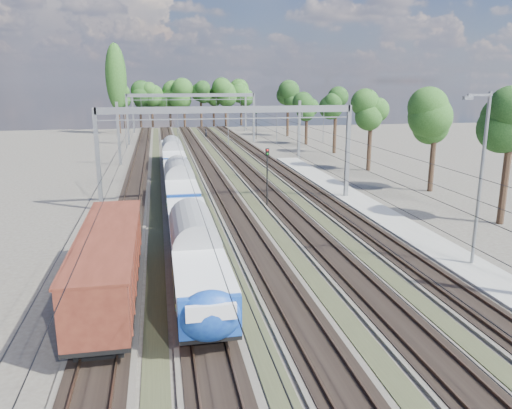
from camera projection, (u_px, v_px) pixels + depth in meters
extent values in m
plane|color=#47423A|center=(345.00, 398.00, 18.10)|extent=(220.00, 220.00, 0.00)
cube|color=#47423A|center=(137.00, 177.00, 59.28)|extent=(3.00, 130.00, 0.15)
cube|color=black|center=(137.00, 176.00, 59.25)|extent=(2.50, 130.00, 0.06)
cube|color=#473326|center=(130.00, 176.00, 59.09)|extent=(0.08, 130.00, 0.14)
cube|color=#473326|center=(143.00, 175.00, 59.36)|extent=(0.08, 130.00, 0.14)
cube|color=#47423A|center=(175.00, 176.00, 60.11)|extent=(3.00, 130.00, 0.15)
cube|color=black|center=(175.00, 175.00, 60.09)|extent=(2.50, 130.00, 0.06)
cube|color=#473326|center=(169.00, 174.00, 59.93)|extent=(0.08, 130.00, 0.14)
cube|color=#473326|center=(181.00, 174.00, 60.20)|extent=(0.08, 130.00, 0.14)
cube|color=#47423A|center=(212.00, 175.00, 60.95)|extent=(3.00, 130.00, 0.15)
cube|color=black|center=(212.00, 174.00, 60.93)|extent=(2.50, 130.00, 0.06)
cube|color=#473326|center=(206.00, 173.00, 60.77)|extent=(0.08, 130.00, 0.14)
cube|color=#473326|center=(218.00, 173.00, 61.04)|extent=(0.08, 130.00, 0.14)
cube|color=#47423A|center=(248.00, 173.00, 61.79)|extent=(3.00, 130.00, 0.15)
cube|color=black|center=(248.00, 172.00, 61.76)|extent=(2.50, 130.00, 0.06)
cube|color=#473326|center=(242.00, 172.00, 61.61)|extent=(0.08, 130.00, 0.14)
cube|color=#473326|center=(254.00, 171.00, 61.87)|extent=(0.08, 130.00, 0.14)
cube|color=#47423A|center=(283.00, 172.00, 62.62)|extent=(3.00, 130.00, 0.15)
cube|color=black|center=(283.00, 171.00, 62.60)|extent=(2.50, 130.00, 0.06)
cube|color=#473326|center=(278.00, 171.00, 62.44)|extent=(0.08, 130.00, 0.14)
cube|color=#473326|center=(289.00, 170.00, 62.71)|extent=(0.08, 130.00, 0.14)
cube|color=#2F2F1E|center=(156.00, 177.00, 59.71)|extent=(1.10, 130.00, 0.05)
cube|color=#2F2F1E|center=(194.00, 176.00, 60.54)|extent=(1.10, 130.00, 0.05)
cube|color=#2F2F1E|center=(230.00, 174.00, 61.38)|extent=(1.10, 130.00, 0.05)
cube|color=#2F2F1E|center=(266.00, 173.00, 62.22)|extent=(1.10, 130.00, 0.05)
cube|color=gray|center=(397.00, 225.00, 39.35)|extent=(3.00, 70.00, 0.30)
cube|color=gray|center=(98.00, 160.00, 43.46)|extent=(0.35, 0.35, 9.00)
cube|color=gray|center=(347.00, 153.00, 47.74)|extent=(0.35, 0.35, 9.00)
cube|color=gray|center=(228.00, 110.00, 44.58)|extent=(23.00, 0.35, 0.60)
cube|color=gray|center=(128.00, 119.00, 89.18)|extent=(0.35, 0.35, 9.00)
cube|color=gray|center=(254.00, 118.00, 93.46)|extent=(0.35, 0.35, 9.00)
cube|color=gray|center=(191.00, 95.00, 90.31)|extent=(23.00, 0.35, 0.60)
cube|color=gray|center=(119.00, 134.00, 67.33)|extent=(0.35, 0.35, 8.50)
cube|color=gray|center=(133.00, 113.00, 110.20)|extent=(0.35, 0.35, 8.50)
cube|color=gray|center=(299.00, 130.00, 72.04)|extent=(0.35, 0.35, 8.50)
cube|color=gray|center=(246.00, 112.00, 114.91)|extent=(0.35, 0.35, 8.50)
cylinder|color=black|center=(134.00, 131.00, 57.97)|extent=(0.03, 130.00, 0.03)
cylinder|color=black|center=(133.00, 122.00, 57.70)|extent=(0.03, 130.00, 0.03)
cylinder|color=black|center=(173.00, 131.00, 58.81)|extent=(0.03, 130.00, 0.03)
cylinder|color=black|center=(173.00, 121.00, 58.54)|extent=(0.03, 130.00, 0.03)
cylinder|color=black|center=(211.00, 130.00, 59.64)|extent=(0.03, 130.00, 0.03)
cylinder|color=black|center=(211.00, 121.00, 59.38)|extent=(0.03, 130.00, 0.03)
cylinder|color=black|center=(248.00, 129.00, 60.48)|extent=(0.03, 130.00, 0.03)
cylinder|color=black|center=(248.00, 120.00, 60.22)|extent=(0.03, 130.00, 0.03)
cylinder|color=black|center=(284.00, 129.00, 61.32)|extent=(0.03, 130.00, 0.03)
cylinder|color=black|center=(284.00, 120.00, 61.05)|extent=(0.03, 130.00, 0.03)
cylinder|color=black|center=(125.00, 116.00, 120.64)|extent=(0.56, 0.56, 6.03)
sphere|color=#173613|center=(123.00, 95.00, 119.48)|extent=(4.32, 4.32, 4.32)
cylinder|color=black|center=(141.00, 113.00, 121.69)|extent=(0.56, 0.56, 7.29)
sphere|color=#173613|center=(140.00, 88.00, 120.29)|extent=(4.11, 4.11, 4.11)
cylinder|color=black|center=(153.00, 114.00, 123.88)|extent=(0.56, 0.56, 6.35)
sphere|color=#173613|center=(152.00, 93.00, 122.66)|extent=(4.34, 4.34, 4.34)
cylinder|color=black|center=(172.00, 114.00, 122.64)|extent=(0.56, 0.56, 6.61)
sphere|color=#173613|center=(171.00, 92.00, 121.37)|extent=(5.27, 5.27, 5.27)
cylinder|color=black|center=(182.00, 115.00, 125.52)|extent=(0.56, 0.56, 5.77)
sphere|color=#173613|center=(182.00, 96.00, 124.41)|extent=(5.25, 5.25, 5.25)
cylinder|color=black|center=(202.00, 113.00, 123.85)|extent=(0.56, 0.56, 6.89)
sphere|color=#173613|center=(201.00, 90.00, 122.52)|extent=(4.08, 4.08, 4.08)
cylinder|color=black|center=(213.00, 114.00, 126.14)|extent=(0.56, 0.56, 6.29)
sphere|color=#173613|center=(212.00, 93.00, 124.93)|extent=(4.60, 4.60, 4.60)
cylinder|color=black|center=(224.00, 113.00, 127.16)|extent=(0.56, 0.56, 6.35)
sphere|color=#173613|center=(224.00, 93.00, 125.94)|extent=(4.52, 4.52, 4.52)
cylinder|color=black|center=(244.00, 115.00, 127.78)|extent=(0.56, 0.56, 5.58)
sphere|color=#173613|center=(244.00, 97.00, 126.71)|extent=(4.29, 4.29, 4.29)
cylinder|color=black|center=(503.00, 184.00, 39.16)|extent=(0.56, 0.56, 6.58)
sphere|color=#173613|center=(511.00, 117.00, 37.89)|extent=(3.65, 3.65, 3.65)
cylinder|color=black|center=(425.00, 164.00, 50.02)|extent=(0.56, 0.56, 6.20)
sphere|color=#173613|center=(429.00, 114.00, 48.82)|extent=(4.77, 4.77, 4.77)
cylinder|color=black|center=(378.00, 146.00, 63.75)|extent=(0.56, 0.56, 6.26)
sphere|color=#173613|center=(380.00, 106.00, 62.55)|extent=(3.40, 3.40, 3.40)
cylinder|color=black|center=(328.00, 131.00, 79.56)|extent=(0.56, 0.56, 6.74)
sphere|color=#173613|center=(329.00, 97.00, 78.26)|extent=(4.53, 4.53, 4.53)
cylinder|color=black|center=(307.00, 125.00, 93.34)|extent=(0.56, 0.56, 6.47)
sphere|color=#173613|center=(307.00, 96.00, 92.09)|extent=(4.20, 4.20, 4.20)
cylinder|color=black|center=(284.00, 122.00, 104.84)|extent=(0.56, 0.56, 5.76)
sphere|color=#173613|center=(285.00, 99.00, 103.73)|extent=(4.73, 4.73, 4.73)
cylinder|color=black|center=(117.00, 96.00, 106.83)|extent=(0.70, 0.70, 16.00)
ellipsoid|color=#1F4617|center=(116.00, 77.00, 105.87)|extent=(4.40, 4.40, 14.08)
cube|color=black|center=(205.00, 319.00, 22.98)|extent=(1.84, 2.76, 0.74)
cube|color=black|center=(188.00, 236.00, 35.24)|extent=(1.84, 2.76, 0.74)
cube|color=navy|center=(194.00, 247.00, 28.78)|extent=(2.57, 18.39, 1.75)
cube|color=silver|center=(194.00, 239.00, 28.67)|extent=(2.65, 17.65, 0.87)
cube|color=black|center=(217.00, 238.00, 28.92)|extent=(0.04, 15.63, 0.64)
cube|color=yellow|center=(200.00, 281.00, 25.04)|extent=(2.67, 5.15, 0.64)
cylinder|color=gray|center=(193.00, 232.00, 28.57)|extent=(2.61, 18.39, 2.61)
cube|color=black|center=(183.00, 214.00, 41.07)|extent=(1.84, 2.76, 0.74)
cube|color=black|center=(177.00, 184.00, 53.33)|extent=(1.84, 2.76, 0.74)
cube|color=navy|center=(179.00, 183.00, 46.87)|extent=(2.57, 18.39, 1.75)
cube|color=silver|center=(179.00, 178.00, 46.76)|extent=(2.65, 17.65, 0.87)
cube|color=black|center=(193.00, 177.00, 47.01)|extent=(0.04, 15.63, 0.64)
cube|color=yellow|center=(182.00, 197.00, 43.13)|extent=(2.67, 5.15, 0.64)
cylinder|color=gray|center=(179.00, 174.00, 46.66)|extent=(2.61, 18.39, 2.61)
cube|color=black|center=(175.00, 174.00, 59.16)|extent=(1.84, 2.76, 0.74)
cube|color=black|center=(172.00, 158.00, 71.42)|extent=(1.84, 2.76, 0.74)
cube|color=navy|center=(173.00, 154.00, 64.95)|extent=(2.57, 18.39, 1.75)
cube|color=silver|center=(173.00, 151.00, 64.84)|extent=(2.65, 17.65, 0.87)
cube|color=black|center=(183.00, 151.00, 65.09)|extent=(0.04, 15.63, 0.64)
cube|color=yellow|center=(174.00, 163.00, 61.21)|extent=(2.67, 5.15, 0.64)
cylinder|color=gray|center=(172.00, 148.00, 64.74)|extent=(2.61, 18.39, 2.61)
ellipsoid|color=navy|center=(210.00, 316.00, 20.20)|extent=(2.61, 1.43, 2.22)
cube|color=black|center=(102.00, 338.00, 21.34)|extent=(1.99, 2.59, 0.70)
cube|color=black|center=(118.00, 260.00, 30.62)|extent=(1.99, 2.59, 0.70)
cube|color=black|center=(111.00, 284.00, 25.87)|extent=(2.69, 13.93, 0.20)
cube|color=#481C13|center=(109.00, 259.00, 25.54)|extent=(2.69, 13.93, 2.59)
cube|color=#481C13|center=(107.00, 234.00, 25.21)|extent=(2.89, 13.93, 0.12)
imported|color=black|center=(206.00, 134.00, 100.46)|extent=(0.65, 0.77, 1.80)
cylinder|color=black|center=(267.00, 181.00, 45.11)|extent=(0.13, 0.13, 4.70)
cube|color=black|center=(267.00, 152.00, 44.46)|extent=(0.36, 0.26, 0.66)
sphere|color=red|center=(268.00, 150.00, 44.30)|extent=(0.15, 0.15, 0.15)
sphere|color=#0C9919|center=(268.00, 154.00, 44.38)|extent=(0.15, 0.15, 0.15)
cylinder|color=black|center=(256.00, 126.00, 98.21)|extent=(0.14, 0.14, 4.97)
cube|color=black|center=(256.00, 112.00, 97.52)|extent=(0.38, 0.28, 0.70)
sphere|color=red|center=(256.00, 111.00, 97.35)|extent=(0.16, 0.16, 0.16)
sphere|color=#0C9919|center=(256.00, 113.00, 97.44)|extent=(0.16, 0.16, 0.16)
cylinder|color=gray|center=(480.00, 183.00, 29.48)|extent=(0.21, 0.21, 10.63)
cube|color=gray|center=(480.00, 95.00, 28.13)|extent=(1.49, 0.16, 0.13)
cube|color=gray|center=(468.00, 98.00, 28.03)|extent=(0.54, 0.28, 0.19)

